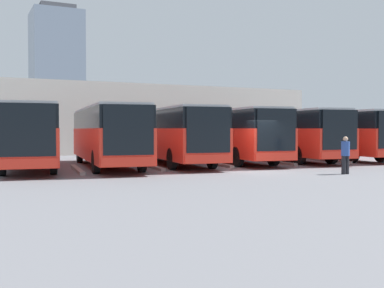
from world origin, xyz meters
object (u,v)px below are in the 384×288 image
object	(u,v)px
bus_1	(283,133)
bus_2	(229,133)
bus_0	(331,133)
bus_4	(107,134)
pedestrian	(345,154)
bus_3	(172,134)
bus_5	(28,134)

from	to	relation	value
bus_1	bus_2	distance (m)	3.97
bus_0	bus_4	bearing A→B (deg)	8.05
bus_1	pedestrian	distance (m)	9.71
bus_2	bus_4	xyz separation A→B (m)	(7.93, 0.57, 0.00)
pedestrian	bus_0	bearing A→B (deg)	-130.90
bus_3	bus_4	world-z (taller)	same
bus_0	bus_1	bearing A→B (deg)	6.21
bus_0	pedestrian	distance (m)	11.61
bus_2	bus_4	bearing A→B (deg)	10.93
bus_4	bus_5	xyz separation A→B (m)	(3.97, -0.68, 0.00)
bus_1	bus_3	xyz separation A→B (m)	(7.93, 0.04, 0.00)
bus_2	bus_4	size ratio (longest dim) A/B	1.00
bus_2	bus_3	bearing A→B (deg)	10.02
bus_0	bus_3	size ratio (longest dim) A/B	1.00
bus_4	bus_5	distance (m)	4.03
bus_4	bus_1	bearing A→B (deg)	-171.34
bus_2	bus_1	bearing A→B (deg)	-175.91
bus_1	bus_4	distance (m)	11.91
bus_0	bus_3	world-z (taller)	same
bus_3	bus_1	bearing A→B (deg)	-172.94
bus_2	bus_5	size ratio (longest dim) A/B	1.00
pedestrian	bus_3	bearing A→B (deg)	-65.07
bus_3	pedestrian	bearing A→B (deg)	124.20
bus_3	bus_5	xyz separation A→B (m)	(7.93, -0.33, 0.00)
bus_5	pedestrian	distance (m)	15.78
bus_0	bus_2	bearing A→B (deg)	5.15
bus_0	bus_3	xyz separation A→B (m)	(11.90, -0.00, 0.00)
bus_3	bus_0	bearing A→B (deg)	-173.22
bus_3	bus_5	distance (m)	7.94
bus_0	pedestrian	world-z (taller)	bus_0
bus_1	bus_5	bearing A→B (deg)	5.73
bus_4	bus_5	size ratio (longest dim) A/B	1.00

